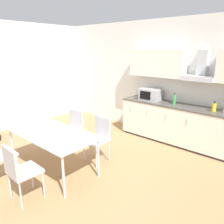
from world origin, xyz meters
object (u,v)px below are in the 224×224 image
at_px(bottle_yellow, 214,107).
at_px(chair_far_left, 73,126).
at_px(microwave, 150,94).
at_px(dining_table, 51,134).
at_px(chair_far_right, 99,135).
at_px(bottle_green, 174,99).
at_px(pendant_lamp, 46,70).
at_px(chair_near_right, 19,168).

xyz_separation_m(bottle_yellow, chair_far_left, (-2.29, -1.73, -0.46)).
relative_size(bottle_yellow, chair_far_left, 0.24).
bearing_deg(microwave, chair_far_left, -114.13).
xyz_separation_m(dining_table, chair_far_left, (-0.39, 0.80, -0.16)).
xyz_separation_m(dining_table, chair_far_right, (0.38, 0.80, -0.16)).
xyz_separation_m(bottle_green, pendant_lamp, (-1.04, -2.56, 0.78)).
bearing_deg(bottle_green, microwave, 178.68).
distance_m(chair_far_right, pendant_lamp, 1.55).
xyz_separation_m(microwave, bottle_green, (0.64, -0.01, -0.03)).
xyz_separation_m(microwave, pendant_lamp, (-0.41, -2.58, 0.75)).
xyz_separation_m(chair_far_left, chair_near_right, (0.76, -1.60, 0.00)).
relative_size(bottle_yellow, chair_far_right, 0.24).
distance_m(bottle_green, chair_far_right, 1.94).
bearing_deg(chair_far_right, bottle_yellow, 48.58).
height_order(dining_table, pendant_lamp, pendant_lamp).
bearing_deg(chair_far_left, chair_near_right, -64.50).
relative_size(chair_near_right, pendant_lamp, 2.72).
bearing_deg(chair_far_left, microwave, 65.87).
distance_m(chair_far_left, chair_near_right, 1.77).
bearing_deg(bottle_yellow, chair_far_right, -131.42).
distance_m(bottle_green, dining_table, 2.79).
distance_m(bottle_yellow, chair_far_left, 2.91).
height_order(bottle_green, chair_near_right, bottle_green).
distance_m(bottle_green, pendant_lamp, 2.87).
bearing_deg(dining_table, microwave, 80.97).
bearing_deg(pendant_lamp, bottle_green, 67.82).
relative_size(bottle_green, dining_table, 0.16).
relative_size(chair_far_left, pendant_lamp, 2.72).
height_order(bottle_green, pendant_lamp, pendant_lamp).
xyz_separation_m(dining_table, pendant_lamp, (0.00, 0.00, 1.11)).
height_order(bottle_yellow, pendant_lamp, pendant_lamp).
bearing_deg(pendant_lamp, dining_table, -153.43).
xyz_separation_m(bottle_green, chair_far_right, (-0.66, -1.76, -0.49)).
relative_size(bottle_yellow, pendant_lamp, 0.65).
height_order(microwave, pendant_lamp, pendant_lamp).
bearing_deg(chair_far_left, chair_far_right, 0.02).
relative_size(bottle_yellow, dining_table, 0.12).
distance_m(microwave, chair_far_right, 1.85).
bearing_deg(bottle_yellow, dining_table, -127.01).
distance_m(dining_table, chair_far_left, 0.90).
xyz_separation_m(bottle_green, chair_near_right, (-0.67, -3.36, -0.49)).
xyz_separation_m(microwave, bottle_yellow, (1.50, -0.05, -0.05)).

